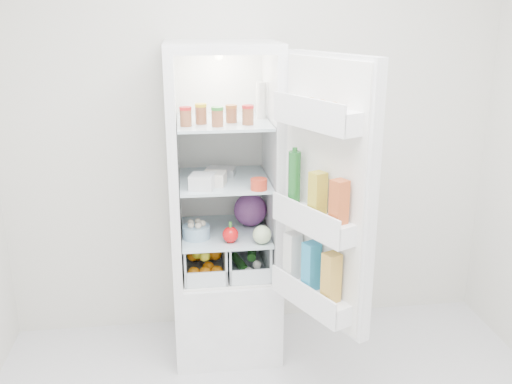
{
  "coord_description": "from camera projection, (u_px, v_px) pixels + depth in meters",
  "views": [
    {
      "loc": [
        -0.42,
        -1.86,
        1.96
      ],
      "look_at": [
        -0.05,
        0.95,
        1.05
      ],
      "focal_mm": 40.0,
      "sensor_mm": 36.0,
      "label": 1
    }
  ],
  "objects": [
    {
      "name": "crisper_left",
      "position": [
        204.0,
        254.0,
        3.29
      ],
      "size": [
        0.23,
        0.46,
        0.22
      ],
      "primitive_type": null,
      "color": "silver",
      "rests_on": "refrigerator"
    },
    {
      "name": "salad_bag",
      "position": [
        262.0,
        235.0,
        3.08
      ],
      "size": [
        0.1,
        0.1,
        0.1
      ],
      "primitive_type": "sphere",
      "color": "#BAD29D",
      "rests_on": "shelf_low"
    },
    {
      "name": "tin_red",
      "position": [
        259.0,
        184.0,
        2.98
      ],
      "size": [
        0.11,
        0.11,
        0.06
      ],
      "primitive_type": "cylinder",
      "rotation": [
        0.0,
        0.0,
        0.35
      ],
      "color": "red",
      "rests_on": "shelf_mid"
    },
    {
      "name": "foil_tray",
      "position": [
        221.0,
        171.0,
        3.25
      ],
      "size": [
        0.18,
        0.15,
        0.04
      ],
      "primitive_type": "cube",
      "rotation": [
        0.0,
        0.0,
        -0.23
      ],
      "color": "silver",
      "rests_on": "shelf_mid"
    },
    {
      "name": "shelf_low",
      "position": [
        225.0,
        232.0,
        3.27
      ],
      "size": [
        0.49,
        0.53,
        0.01
      ],
      "primitive_type": "cube",
      "color": "silver",
      "rests_on": "refrigerator"
    },
    {
      "name": "veg_pile",
      "position": [
        247.0,
        259.0,
        3.34
      ],
      "size": [
        0.16,
        0.3,
        0.1
      ],
      "color": "#1F521B",
      "rests_on": "refrigerator"
    },
    {
      "name": "mushroom_bowl",
      "position": [
        196.0,
        232.0,
        3.16
      ],
      "size": [
        0.2,
        0.2,
        0.07
      ],
      "primitive_type": "cylinder",
      "rotation": [
        0.0,
        0.0,
        0.41
      ],
      "color": "#90B9D7",
      "rests_on": "shelf_low"
    },
    {
      "name": "tub_cream",
      "position": [
        214.0,
        178.0,
        3.06
      ],
      "size": [
        0.15,
        0.15,
        0.07
      ],
      "primitive_type": "cube",
      "rotation": [
        0.0,
        0.0,
        -0.26
      ],
      "color": "silver",
      "rests_on": "shelf_mid"
    },
    {
      "name": "room_walls",
      "position": [
        307.0,
        124.0,
        1.92
      ],
      "size": [
        3.02,
        3.02,
        2.61
      ],
      "color": "silver",
      "rests_on": "ground"
    },
    {
      "name": "bell_pepper",
      "position": [
        230.0,
        235.0,
        3.09
      ],
      "size": [
        0.09,
        0.09,
        0.09
      ],
      "primitive_type": "sphere",
      "color": "red",
      "rests_on": "shelf_low"
    },
    {
      "name": "citrus_pile",
      "position": [
        205.0,
        260.0,
        3.28
      ],
      "size": [
        0.2,
        0.31,
        0.16
      ],
      "color": "orange",
      "rests_on": "refrigerator"
    },
    {
      "name": "tub_white",
      "position": [
        202.0,
        182.0,
        2.99
      ],
      "size": [
        0.15,
        0.15,
        0.08
      ],
      "primitive_type": "cube",
      "rotation": [
        0.0,
        0.0,
        -0.28
      ],
      "color": "silver",
      "rests_on": "shelf_mid"
    },
    {
      "name": "crisper_right",
      "position": [
        246.0,
        252.0,
        3.32
      ],
      "size": [
        0.23,
        0.46,
        0.22
      ],
      "primitive_type": null,
      "color": "silver",
      "rests_on": "refrigerator"
    },
    {
      "name": "shelf_top",
      "position": [
        223.0,
        122.0,
        3.07
      ],
      "size": [
        0.49,
        0.53,
        0.02
      ],
      "primitive_type": "cube",
      "color": "silver",
      "rests_on": "refrigerator"
    },
    {
      "name": "refrigerator",
      "position": [
        224.0,
        240.0,
        3.35
      ],
      "size": [
        0.6,
        0.6,
        1.8
      ],
      "color": "silver",
      "rests_on": "ground"
    },
    {
      "name": "red_cabbage",
      "position": [
        250.0,
        210.0,
        3.32
      ],
      "size": [
        0.19,
        0.19,
        0.19
      ],
      "primitive_type": "sphere",
      "color": "#551E59",
      "rests_on": "shelf_low"
    },
    {
      "name": "fridge_door",
      "position": [
        323.0,
        201.0,
        2.7
      ],
      "size": [
        0.39,
        0.57,
        1.3
      ],
      "rotation": [
        0.0,
        0.0,
        2.02
      ],
      "color": "silver",
      "rests_on": "refrigerator"
    },
    {
      "name": "shelf_mid",
      "position": [
        224.0,
        180.0,
        3.17
      ],
      "size": [
        0.49,
        0.53,
        0.02
      ],
      "primitive_type": "cube",
      "color": "silver",
      "rests_on": "refrigerator"
    },
    {
      "name": "condiment_jars",
      "position": [
        217.0,
        117.0,
        2.94
      ],
      "size": [
        0.38,
        0.16,
        0.08
      ],
      "color": "#B21919",
      "rests_on": "shelf_top"
    },
    {
      "name": "squeeze_bottle",
      "position": [
        261.0,
        100.0,
        3.1
      ],
      "size": [
        0.07,
        0.07,
        0.2
      ],
      "primitive_type": "cylinder",
      "rotation": [
        0.0,
        0.0,
        -0.32
      ],
      "color": "silver",
      "rests_on": "shelf_top"
    }
  ]
}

